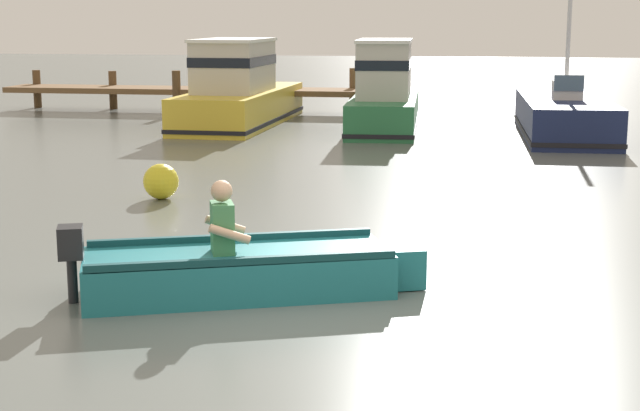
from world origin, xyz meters
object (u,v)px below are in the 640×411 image
at_px(moored_boat_yellow, 238,94).
at_px(moored_boat_navy, 564,117).
at_px(rowboat_with_person, 245,270).
at_px(mooring_buoy, 161,181).
at_px(moored_boat_green, 385,96).

xyz_separation_m(moored_boat_yellow, moored_boat_navy, (8.19, -0.86, -0.39)).
relative_size(rowboat_with_person, mooring_buoy, 6.53).
bearing_deg(moored_boat_yellow, moored_boat_navy, -5.98).
relative_size(rowboat_with_person, moored_boat_navy, 0.58).
distance_m(moored_boat_green, mooring_buoy, 10.35).
bearing_deg(moored_boat_green, moored_boat_yellow, 177.55).
bearing_deg(moored_boat_yellow, rowboat_with_person, -75.59).
distance_m(moored_boat_yellow, moored_boat_green, 3.85).
distance_m(rowboat_with_person, moored_boat_yellow, 15.52).
xyz_separation_m(rowboat_with_person, moored_boat_yellow, (-3.86, 15.02, 0.57)).
distance_m(rowboat_with_person, mooring_buoy, 5.45).
relative_size(moored_boat_green, mooring_buoy, 11.22).
xyz_separation_m(rowboat_with_person, moored_boat_green, (-0.02, 14.86, 0.57)).
bearing_deg(moored_boat_green, moored_boat_navy, -9.07).
bearing_deg(mooring_buoy, moored_boat_green, 75.96).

